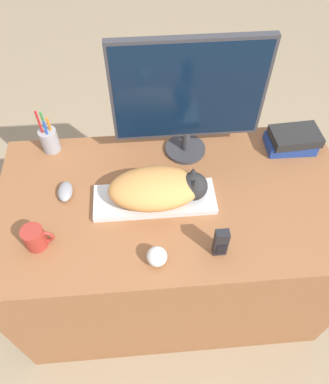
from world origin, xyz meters
TOP-DOWN VIEW (x-y plane):
  - ground_plane at (0.00, 0.00)m, footprint 12.00×12.00m
  - desk at (0.00, 0.36)m, footprint 1.36×0.72m
  - keyboard at (-0.07, 0.35)m, footprint 0.45×0.16m
  - cat at (-0.05, 0.35)m, footprint 0.36×0.20m
  - monitor at (0.07, 0.60)m, footprint 0.56×0.17m
  - computer_mouse at (-0.41, 0.41)m, footprint 0.06×0.10m
  - coffee_mug at (-0.49, 0.20)m, footprint 0.11×0.08m
  - pen_cup at (-0.49, 0.66)m, footprint 0.07×0.07m
  - baseball at (-0.08, 0.10)m, footprint 0.07×0.07m
  - phone at (0.13, 0.12)m, footprint 0.05×0.03m
  - book_stack at (0.52, 0.59)m, footprint 0.21×0.14m

SIDE VIEW (x-z plane):
  - ground_plane at x=0.00m, z-range 0.00..0.00m
  - desk at x=0.00m, z-range 0.00..0.77m
  - keyboard at x=-0.07m, z-range 0.77..0.80m
  - computer_mouse at x=-0.41m, z-range 0.77..0.81m
  - baseball at x=-0.08m, z-range 0.77..0.84m
  - book_stack at x=0.52m, z-range 0.77..0.86m
  - coffee_mug at x=-0.49m, z-range 0.77..0.86m
  - pen_cup at x=-0.49m, z-range 0.72..0.93m
  - phone at x=0.13m, z-range 0.77..0.90m
  - cat at x=-0.05m, z-range 0.79..0.91m
  - monitor at x=0.07m, z-range 0.81..1.32m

